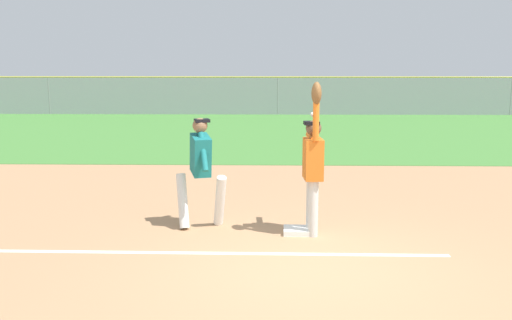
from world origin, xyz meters
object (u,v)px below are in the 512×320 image
baseball (313,114)px  parked_car_green (339,98)px  first_base (296,231)px  parked_car_white (428,98)px  fielder (313,161)px  parked_car_silver (239,98)px  runner (201,165)px  parked_car_black (149,98)px

baseball → parked_car_green: baseball is taller
first_base → parked_car_white: size_ratio=0.09×
fielder → parked_car_silver: size_ratio=0.51×
parked_car_green → parked_car_silver: bearing=176.0°
runner → baseball: 1.90m
runner → parked_car_black: size_ratio=0.38×
parked_car_white → parked_car_green: bearing=178.4°
parked_car_black → parked_car_green: size_ratio=0.99×
first_base → parked_car_green: (3.88, 25.10, 0.63)m
baseball → runner: bearing=169.3°
parked_car_silver → parked_car_green: 6.10m
parked_car_silver → parked_car_green: same height
parked_car_black → parked_car_silver: size_ratio=1.02×
runner → parked_car_black: runner is taller
first_base → baseball: 1.78m
fielder → runner: 1.74m
parked_car_green → parked_car_black: bearing=175.6°
fielder → parked_car_white: 26.48m
first_base → parked_car_black: (-7.68, 24.67, 0.63)m
fielder → parked_car_green: fielder is taller
parked_car_silver → runner: bearing=-86.5°
first_base → parked_car_silver: size_ratio=0.09×
first_base → parked_car_silver: (-2.21, 24.84, 0.63)m
parked_car_silver → baseball: bearing=-82.7°
first_base → parked_car_black: 25.85m
parked_car_silver → parked_car_white: bearing=1.8°
parked_car_black → parked_car_white: size_ratio=1.02×
fielder → parked_car_black: bearing=-75.7°
baseball → parked_car_black: size_ratio=0.02×
parked_car_black → parked_car_silver: bearing=6.0°
first_base → parked_car_white: (9.20, 24.85, 0.63)m
baseball → parked_car_green: bearing=81.7°
parked_car_green → parked_car_white: bearing=-9.2°
fielder → parked_car_silver: (-2.45, 24.89, -0.45)m
baseball → parked_car_green: size_ratio=0.02×
parked_car_silver → parked_car_white: 11.42m
runner → parked_car_green: runner is taller
runner → parked_car_black: 25.17m
parked_car_black → parked_car_white: bearing=4.9°
runner → parked_car_white: runner is taller
runner → baseball: (1.69, -0.32, 0.81)m
runner → parked_car_green: (5.34, 24.82, -0.32)m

